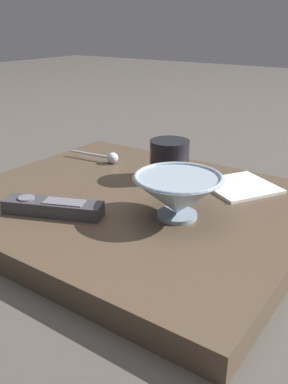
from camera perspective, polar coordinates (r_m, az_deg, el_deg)
The scene contains 7 objects.
ground_plane at distance 0.84m, azimuth -1.51°, elevation -3.57°, with size 6.00×6.00×0.00m, color #47423D.
table at distance 0.83m, azimuth -1.52°, elevation -2.20°, with size 0.66×0.57×0.04m.
cereal_bowl at distance 0.73m, azimuth 4.63°, elevation -0.29°, with size 0.16×0.16×0.08m.
coffee_mug at distance 0.91m, azimuth 3.49°, elevation 4.43°, with size 0.09×0.09×0.09m.
teaspoon at distance 1.03m, azimuth -4.83°, elevation 4.74°, with size 0.14×0.03×0.03m.
tv_remote_near at distance 0.77m, azimuth -12.36°, elevation -2.06°, with size 0.18×0.11×0.03m.
folded_napkin at distance 0.90m, azimuth 12.97°, elevation 0.77°, with size 0.18×0.18×0.01m.
Camera 1 is at (-0.45, 0.61, 0.37)m, focal length 39.06 mm.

